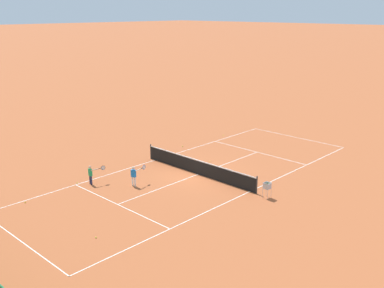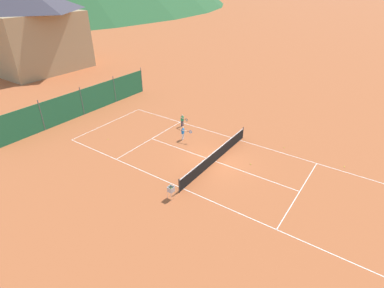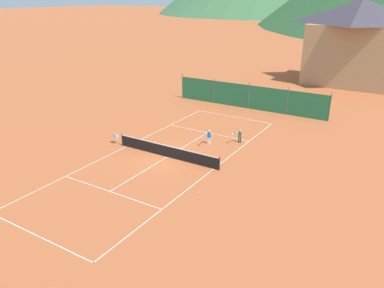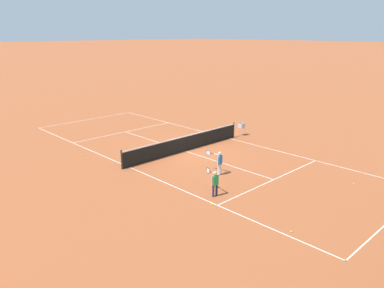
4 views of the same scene
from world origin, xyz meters
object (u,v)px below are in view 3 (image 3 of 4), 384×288
object	(u,v)px
tennis_ball_mid_court	(161,171)
alpine_chalet	(357,41)
player_far_service	(209,136)
ball_hopper	(116,136)
tennis_net	(167,151)
tennis_ball_by_net_right	(202,119)
tennis_ball_alley_right	(261,129)
tennis_ball_near_corner	(199,192)
tennis_ball_by_net_left	(152,227)
tennis_ball_far_corner	(250,142)
player_near_baseline	(240,135)

from	to	relation	value
tennis_ball_mid_court	alpine_chalet	world-z (taller)	alpine_chalet
player_far_service	ball_hopper	distance (m)	7.82
ball_hopper	tennis_net	bearing A→B (deg)	-0.68
tennis_ball_by_net_right	alpine_chalet	size ratio (longest dim) A/B	0.01
tennis_ball_by_net_right	tennis_ball_mid_court	xyz separation A→B (m)	(3.39, -11.77, 0.00)
player_far_service	tennis_ball_alley_right	size ratio (longest dim) A/B	18.62
tennis_ball_near_corner	tennis_ball_mid_court	world-z (taller)	same
tennis_ball_by_net_left	tennis_ball_near_corner	bearing A→B (deg)	87.09
tennis_ball_by_net_right	alpine_chalet	xyz separation A→B (m)	(9.64, 24.99, 5.79)
tennis_ball_by_net_left	tennis_ball_by_net_right	bearing A→B (deg)	111.76
tennis_net	player_far_service	distance (m)	4.30
tennis_ball_by_net_right	tennis_ball_near_corner	xyz separation A→B (m)	(7.25, -12.94, 0.00)
tennis_ball_near_corner	alpine_chalet	bearing A→B (deg)	86.39
ball_hopper	alpine_chalet	distance (m)	36.93
tennis_ball_alley_right	tennis_ball_mid_court	size ratio (longest dim) A/B	1.00
alpine_chalet	tennis_ball_alley_right	bearing A→B (deg)	-98.21
tennis_ball_by_net_right	player_far_service	bearing A→B (deg)	-55.17
tennis_net	tennis_ball_near_corner	world-z (taller)	tennis_net
tennis_ball_mid_court	tennis_ball_far_corner	world-z (taller)	same
tennis_ball_by_net_left	ball_hopper	world-z (taller)	ball_hopper
player_near_baseline	tennis_ball_by_net_right	size ratio (longest dim) A/B	17.88
tennis_ball_near_corner	alpine_chalet	distance (m)	38.45
tennis_net	tennis_ball_mid_court	size ratio (longest dim) A/B	139.09
tennis_ball_mid_court	alpine_chalet	xyz separation A→B (m)	(6.25, 36.76, 5.79)
alpine_chalet	tennis_ball_far_corner	bearing A→B (deg)	-96.35
player_near_baseline	ball_hopper	distance (m)	10.43
tennis_net	player_near_baseline	world-z (taller)	player_near_baseline
player_near_baseline	ball_hopper	size ratio (longest dim) A/B	1.33
tennis_ball_by_net_left	tennis_ball_alley_right	bearing A→B (deg)	92.94
tennis_net	player_far_service	xyz separation A→B (m)	(1.43, 4.04, 0.22)
ball_hopper	tennis_ball_by_net_left	bearing A→B (deg)	-39.45
tennis_ball_far_corner	tennis_ball_by_net_left	bearing A→B (deg)	-88.00
player_near_baseline	tennis_net	bearing A→B (deg)	-121.69
player_near_baseline	alpine_chalet	bearing A→B (deg)	82.32
player_far_service	player_near_baseline	distance (m)	2.62
tennis_net	tennis_ball_far_corner	bearing A→B (deg)	55.78
tennis_ball_near_corner	tennis_ball_alley_right	world-z (taller)	same
tennis_ball_alley_right	alpine_chalet	world-z (taller)	alpine_chalet
tennis_ball_alley_right	player_near_baseline	bearing A→B (deg)	-94.44
tennis_ball_mid_court	alpine_chalet	size ratio (longest dim) A/B	0.01
player_near_baseline	tennis_ball_alley_right	xyz separation A→B (m)	(0.32, 4.09, -0.66)
tennis_ball_near_corner	tennis_ball_far_corner	bearing A→B (deg)	94.32
tennis_net	tennis_ball_far_corner	xyz separation A→B (m)	(4.23, 6.22, -0.47)
tennis_ball_near_corner	alpine_chalet	size ratio (longest dim) A/B	0.01
tennis_ball_near_corner	tennis_ball_by_net_left	world-z (taller)	same
tennis_net	tennis_ball_far_corner	size ratio (longest dim) A/B	139.09
tennis_ball_near_corner	player_far_service	bearing A→B (deg)	114.93
alpine_chalet	tennis_ball_by_net_left	bearing A→B (deg)	-93.53
tennis_ball_by_net_right	tennis_ball_alley_right	size ratio (longest dim) A/B	1.00
tennis_ball_mid_court	ball_hopper	distance (m)	6.90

